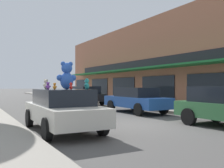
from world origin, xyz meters
The scene contains 11 objects.
ground_plane centered at (0.00, 0.00, 0.00)m, with size 260.00×260.00×0.00m, color #514F4C.
storefront_row centered at (15.53, 7.51, 3.72)m, with size 17.46×36.61×7.44m.
plush_art_car centered at (-2.90, 0.19, 0.79)m, with size 2.08×4.65×1.47m.
teddy_bear_giant centered at (-2.77, 0.12, 1.95)m, with size 0.72×0.45×0.99m.
teddy_bear_red centered at (-2.97, -0.86, 1.59)m, with size 0.14×0.18×0.24m.
teddy_bear_purple centered at (-3.42, 0.16, 1.59)m, with size 0.19×0.14×0.26m.
teddy_bear_teal centered at (-2.32, -0.63, 1.65)m, with size 0.25×0.26×0.38m.
teddy_bear_orange centered at (-3.35, -0.38, 1.58)m, with size 0.14×0.17×0.23m.
teddy_bear_cream centered at (-3.30, 0.87, 1.65)m, with size 0.24×0.27×0.37m.
parked_car_far_center centered at (2.80, 3.76, 0.79)m, with size 1.91×4.69×1.49m.
parked_car_far_right centered at (2.80, 11.08, 0.83)m, with size 1.99×4.16×1.54m.
Camera 1 is at (-5.77, -8.35, 1.60)m, focal length 40.00 mm.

